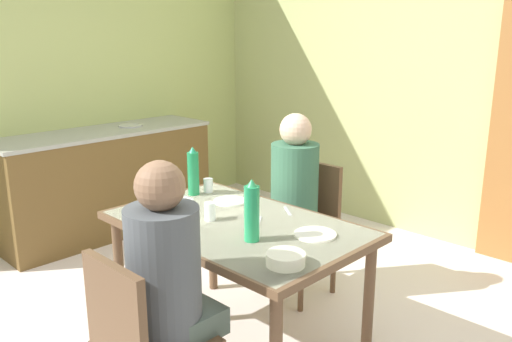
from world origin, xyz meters
TOP-DOWN VIEW (x-y plane):
  - ground_plane at (0.00, 0.00)m, footprint 6.09×6.09m
  - wall_back at (0.00, 2.34)m, footprint 4.75×0.10m
  - wall_left at (-2.28, 0.59)m, footprint 0.10×3.52m
  - kitchen_counter at (-1.95, 0.47)m, footprint 0.61×1.86m
  - dining_table at (0.15, 0.03)m, footprint 1.35×0.85m
  - chair_near_diner at (0.42, -0.74)m, footprint 0.40×0.40m
  - chair_far_diner at (-0.00, 0.81)m, footprint 0.40×0.40m
  - person_near_diner at (0.42, -0.61)m, footprint 0.30×0.37m
  - person_far_diner at (-0.00, 0.67)m, footprint 0.30×0.37m
  - water_bottle_green_near at (-0.39, 0.19)m, footprint 0.07×0.07m
  - water_bottle_green_far at (0.39, -0.09)m, footprint 0.07×0.07m
  - serving_bowl_center at (0.68, -0.18)m, footprint 0.17×0.17m
  - dinner_plate_near_left at (-0.34, 0.01)m, footprint 0.21×0.21m
  - dinner_plate_near_right at (0.56, 0.18)m, footprint 0.21×0.21m
  - dinner_plate_far_center at (-0.12, 0.24)m, footprint 0.19×0.19m
  - drinking_glass_by_near_diner at (0.03, -0.04)m, footprint 0.06×0.06m
  - drinking_glass_by_far_diner at (-0.21, -0.18)m, footprint 0.06×0.06m
  - drinking_glass_spare_center at (-0.37, 0.29)m, footprint 0.06×0.06m
  - cutlery_knife_near at (0.23, 0.13)m, footprint 0.10×0.13m
  - cutlery_fork_near at (0.23, 0.35)m, footprint 0.13×0.10m
  - cutlery_knife_far at (-0.11, -0.27)m, footprint 0.15×0.04m
  - cutlery_fork_far at (-0.36, -0.20)m, footprint 0.05×0.15m

SIDE VIEW (x-z plane):
  - ground_plane at x=0.00m, z-range 0.00..0.00m
  - kitchen_counter at x=-1.95m, z-range 0.00..0.91m
  - chair_near_diner at x=0.42m, z-range 0.06..0.93m
  - chair_far_diner at x=0.00m, z-range 0.06..0.93m
  - dining_table at x=0.15m, z-range 0.29..1.02m
  - cutlery_knife_near at x=0.23m, z-range 0.73..0.73m
  - cutlery_fork_near at x=0.23m, z-range 0.73..0.73m
  - cutlery_knife_far at x=-0.11m, z-range 0.73..0.73m
  - cutlery_fork_far at x=-0.36m, z-range 0.73..0.73m
  - dinner_plate_near_left at x=-0.34m, z-range 0.73..0.74m
  - dinner_plate_near_right at x=0.56m, z-range 0.73..0.74m
  - dinner_plate_far_center at x=-0.12m, z-range 0.73..0.74m
  - serving_bowl_center at x=0.68m, z-range 0.73..0.78m
  - drinking_glass_spare_center at x=-0.37m, z-range 0.73..0.81m
  - drinking_glass_by_far_diner at x=-0.21m, z-range 0.73..0.82m
  - drinking_glass_by_near_diner at x=0.03m, z-range 0.73..0.83m
  - person_near_diner at x=0.42m, z-range 0.40..1.17m
  - person_far_diner at x=0.00m, z-range 0.40..1.17m
  - water_bottle_green_near at x=-0.39m, z-range 0.72..1.02m
  - water_bottle_green_far at x=0.39m, z-range 0.72..1.03m
  - wall_back at x=0.00m, z-range 0.00..2.87m
  - wall_left at x=-2.28m, z-range 0.00..2.87m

